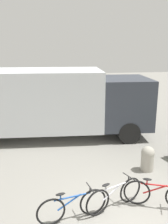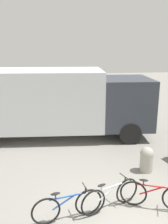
# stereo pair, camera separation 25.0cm
# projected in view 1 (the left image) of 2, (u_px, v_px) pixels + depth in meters

# --- Properties ---
(ground_plane) EXTENTS (60.00, 60.00, 0.00)m
(ground_plane) POSITION_uv_depth(u_px,v_px,m) (129.00, 223.00, 5.60)
(ground_plane) COLOR gray
(delivery_truck) EXTENTS (8.59, 3.09, 2.88)m
(delivery_truck) POSITION_uv_depth(u_px,v_px,m) (47.00, 100.00, 10.55)
(delivery_truck) COLOR silver
(delivery_truck) RESTS_ON ground
(bicycle_near) EXTENTS (1.64, 0.51, 0.75)m
(bicycle_near) POSITION_uv_depth(u_px,v_px,m) (72.00, 206.00, 5.63)
(bicycle_near) COLOR black
(bicycle_near) RESTS_ON ground
(bicycle_middle) EXTENTS (1.55, 0.72, 0.75)m
(bicycle_middle) POSITION_uv_depth(u_px,v_px,m) (115.00, 195.00, 6.03)
(bicycle_middle) COLOR black
(bicycle_middle) RESTS_ON ground
(bicycle_far) EXTENTS (1.57, 0.68, 0.75)m
(bicycle_far) POSITION_uv_depth(u_px,v_px,m) (158.00, 194.00, 6.08)
(bicycle_far) COLOR black
(bicycle_far) RESTS_ON ground
(bollard_near_bench) EXTENTS (0.42, 0.42, 0.81)m
(bollard_near_bench) POSITION_uv_depth(u_px,v_px,m) (148.00, 158.00, 7.86)
(bollard_near_bench) COLOR #9E998C
(bollard_near_bench) RESTS_ON ground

